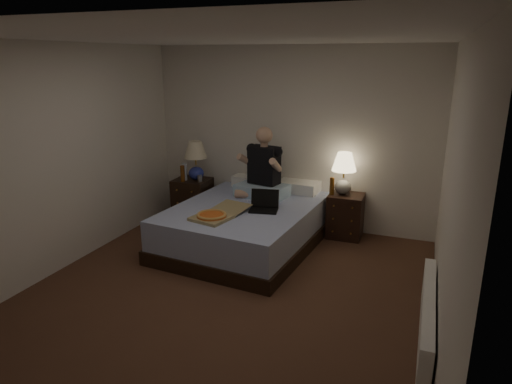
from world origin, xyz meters
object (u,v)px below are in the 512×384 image
at_px(person, 262,162).
at_px(radiator, 427,317).
at_px(beer_bottle_left, 183,174).
at_px(beer_bottle_right, 332,186).
at_px(nightstand_left, 193,200).
at_px(pizza_box, 212,216).
at_px(lamp_right, 344,174).
at_px(laptop, 264,202).
at_px(bed, 246,225).
at_px(soda_can, 200,178).
at_px(water_bottle, 185,172).
at_px(lamp_left, 196,161).
at_px(nightstand_right, 345,216).

relative_size(person, radiator, 0.58).
xyz_separation_m(beer_bottle_left, beer_bottle_right, (2.07, 0.29, -0.05)).
relative_size(nightstand_left, beer_bottle_right, 2.78).
bearing_deg(pizza_box, radiator, -4.51).
distance_m(lamp_right, pizza_box, 1.89).
bearing_deg(beer_bottle_left, laptop, -20.48).
relative_size(bed, soda_can, 21.50).
bearing_deg(water_bottle, lamp_right, 7.42).
xyz_separation_m(soda_can, beer_bottle_left, (-0.23, -0.07, 0.06)).
bearing_deg(lamp_left, pizza_box, -55.08).
bearing_deg(lamp_left, lamp_right, 5.64).
height_order(water_bottle, radiator, water_bottle).
height_order(lamp_left, soda_can, lamp_left).
relative_size(person, laptop, 2.74).
relative_size(bed, nightstand_left, 3.36).
relative_size(bed, pizza_box, 2.83).
xyz_separation_m(soda_can, beer_bottle_right, (1.84, 0.22, 0.01)).
xyz_separation_m(nightstand_right, soda_can, (-2.02, -0.28, 0.40)).
height_order(bed, water_bottle, water_bottle).
distance_m(lamp_left, radiator, 3.80).
relative_size(nightstand_left, laptop, 1.88).
height_order(lamp_right, beer_bottle_right, lamp_right).
bearing_deg(lamp_left, nightstand_left, -173.82).
distance_m(nightstand_right, lamp_left, 2.23).
height_order(beer_bottle_right, radiator, beer_bottle_right).
height_order(lamp_left, water_bottle, lamp_left).
distance_m(lamp_right, soda_can, 2.00).
bearing_deg(radiator, lamp_left, 149.39).
bearing_deg(water_bottle, nightstand_right, 6.84).
relative_size(nightstand_right, beer_bottle_left, 2.56).
xyz_separation_m(lamp_right, person, (-1.02, -0.32, 0.13)).
bearing_deg(nightstand_left, bed, -27.75).
relative_size(nightstand_right, radiator, 0.37).
height_order(water_bottle, beer_bottle_right, water_bottle).
xyz_separation_m(nightstand_right, radiator, (1.08, -2.09, -0.09)).
xyz_separation_m(bed, pizza_box, (-0.18, -0.63, 0.31)).
xyz_separation_m(lamp_right, laptop, (-0.79, -0.89, -0.21)).
distance_m(bed, water_bottle, 1.33).
distance_m(lamp_right, beer_bottle_right, 0.22).
height_order(water_bottle, laptop, water_bottle).
relative_size(bed, person, 2.31).
xyz_separation_m(nightstand_left, lamp_left, (0.07, 0.01, 0.60)).
xyz_separation_m(lamp_left, lamp_right, (2.07, 0.20, -0.05)).
relative_size(soda_can, person, 0.11).
bearing_deg(bed, beer_bottle_right, 41.02).
relative_size(bed, nightstand_right, 3.65).
bearing_deg(water_bottle, beer_bottle_right, 5.92).
bearing_deg(water_bottle, lamp_left, 30.47).
height_order(lamp_left, beer_bottle_left, lamp_left).
bearing_deg(radiator, nightstand_left, 150.03).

